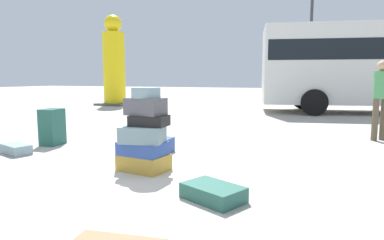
# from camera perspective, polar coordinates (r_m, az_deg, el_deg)

# --- Properties ---
(ground_plane) EXTENTS (80.00, 80.00, 0.00)m
(ground_plane) POSITION_cam_1_polar(r_m,az_deg,el_deg) (4.51, -10.10, -9.42)
(ground_plane) COLOR #ADA89E
(suitcase_tower) EXTENTS (0.71, 0.58, 1.15)m
(suitcase_tower) POSITION_cam_1_polar(r_m,az_deg,el_deg) (4.66, -8.09, -2.52)
(suitcase_tower) COLOR #B28C33
(suitcase_tower) RESTS_ON ground
(suitcase_navy_left_side) EXTENTS (0.67, 0.39, 0.25)m
(suitcase_navy_left_side) POSITION_cam_1_polar(r_m,az_deg,el_deg) (5.89, -6.63, -4.17)
(suitcase_navy_left_side) COLOR #334F99
(suitcase_navy_left_side) RESTS_ON ground
(suitcase_teal_foreground_near) EXTENTS (0.74, 0.63, 0.16)m
(suitcase_teal_foreground_near) POSITION_cam_1_polar(r_m,az_deg,el_deg) (3.62, 3.60, -12.20)
(suitcase_teal_foreground_near) COLOR #26594C
(suitcase_teal_foreground_near) RESTS_ON ground
(suitcase_slate_white_trunk) EXTENTS (0.63, 0.46, 0.16)m
(suitcase_slate_white_trunk) POSITION_cam_1_polar(r_m,az_deg,el_deg) (6.44, -27.70, -4.39)
(suitcase_slate_white_trunk) COLOR gray
(suitcase_slate_white_trunk) RESTS_ON ground
(suitcase_teal_behind_tower) EXTENTS (0.36, 0.44, 0.69)m
(suitcase_teal_behind_tower) POSITION_cam_1_polar(r_m,az_deg,el_deg) (6.98, -22.63, -1.09)
(suitcase_teal_behind_tower) COLOR #26594C
(suitcase_teal_behind_tower) RESTS_ON ground
(person_bearded_onlooker) EXTENTS (0.30, 0.30, 1.63)m
(person_bearded_onlooker) POSITION_cam_1_polar(r_m,az_deg,el_deg) (7.86, 29.42, 4.04)
(person_bearded_onlooker) COLOR brown
(person_bearded_onlooker) RESTS_ON ground
(yellow_dummy_statue) EXTENTS (1.43, 1.43, 4.19)m
(yellow_dummy_statue) POSITION_cam_1_polar(r_m,az_deg,el_deg) (16.44, -13.08, 9.00)
(yellow_dummy_statue) COLOR yellow
(yellow_dummy_statue) RESTS_ON ground
(lamp_post) EXTENTS (0.36, 0.36, 5.91)m
(lamp_post) POSITION_cam_1_polar(r_m,az_deg,el_deg) (15.16, 19.66, 16.60)
(lamp_post) COLOR #333338
(lamp_post) RESTS_ON ground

